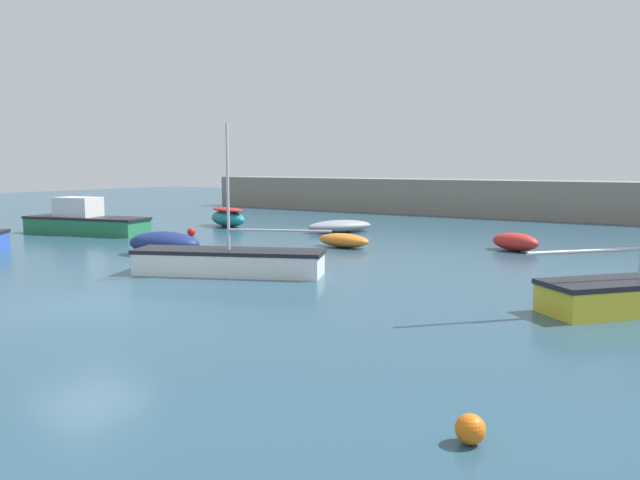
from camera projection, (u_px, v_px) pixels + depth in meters
name	position (u px, v px, depth m)	size (l,w,h in m)	color
ground_plane	(88.00, 310.00, 14.92)	(120.00, 120.00, 0.20)	#284C60
harbor_breakwater	(495.00, 198.00, 40.84)	(44.43, 3.47, 2.37)	gray
sailboat_tall_mast	(639.00, 292.00, 14.40)	(4.24, 4.59, 7.06)	yellow
sailboat_twin_hulled	(229.00, 261.00, 19.20)	(5.96, 3.71, 4.60)	white
rowboat_blue_near	(164.00, 243.00, 23.30)	(3.15, 2.15, 0.89)	navy
fishing_dinghy_green	(343.00, 240.00, 25.55)	(2.43, 1.19, 0.57)	orange
open_tender_yellow	(340.00, 226.00, 31.20)	(2.98, 3.64, 0.61)	gray
dinghy_near_pier	(515.00, 242.00, 24.47)	(2.25, 1.64, 0.71)	red
cabin_cruiser_white	(85.00, 221.00, 30.51)	(6.62, 3.16, 1.79)	#287A4C
rowboat_with_red_cover	(228.00, 217.00, 34.09)	(3.41, 2.30, 1.04)	teal
mooring_buoy_red	(191.00, 232.00, 29.57)	(0.39, 0.39, 0.39)	red
mooring_buoy_orange	(470.00, 429.00, 7.54)	(0.37, 0.37, 0.37)	orange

